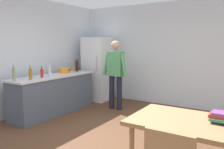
# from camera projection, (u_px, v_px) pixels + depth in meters

# --- Properties ---
(ground_plane) EXTENTS (14.00, 14.00, 0.00)m
(ground_plane) POSITION_uv_depth(u_px,v_px,m) (106.00, 145.00, 3.67)
(ground_plane) COLOR brown
(wall_back) EXTENTS (6.40, 0.12, 2.70)m
(wall_back) POSITION_uv_depth(u_px,v_px,m) (169.00, 54.00, 6.00)
(wall_back) COLOR silver
(wall_back) RESTS_ON ground_plane
(wall_left) EXTENTS (0.12, 5.60, 2.70)m
(wall_left) POSITION_uv_depth(u_px,v_px,m) (13.00, 56.00, 5.04)
(wall_left) COLOR silver
(wall_left) RESTS_ON ground_plane
(kitchen_counter) EXTENTS (0.64, 2.20, 0.90)m
(kitchen_counter) POSITION_uv_depth(u_px,v_px,m) (54.00, 94.00, 5.34)
(kitchen_counter) COLOR #4C5666
(kitchen_counter) RESTS_ON ground_plane
(refrigerator) EXTENTS (0.70, 0.67, 1.80)m
(refrigerator) POSITION_uv_depth(u_px,v_px,m) (97.00, 69.00, 6.57)
(refrigerator) COLOR white
(refrigerator) RESTS_ON ground_plane
(person) EXTENTS (0.70, 0.22, 1.70)m
(person) POSITION_uv_depth(u_px,v_px,m) (115.00, 70.00, 5.59)
(person) COLOR #1E1E2D
(person) RESTS_ON ground_plane
(dining_table) EXTENTS (1.40, 0.90, 0.75)m
(dining_table) POSITION_uv_depth(u_px,v_px,m) (193.00, 128.00, 2.59)
(dining_table) COLOR #9E754C
(dining_table) RESTS_ON ground_plane
(cooking_pot) EXTENTS (0.40, 0.28, 0.12)m
(cooking_pot) POSITION_uv_depth(u_px,v_px,m) (64.00, 70.00, 5.71)
(cooking_pot) COLOR orange
(cooking_pot) RESTS_ON kitchen_counter
(utensil_jar) EXTENTS (0.11, 0.11, 0.32)m
(utensil_jar) POSITION_uv_depth(u_px,v_px,m) (74.00, 68.00, 6.11)
(utensil_jar) COLOR tan
(utensil_jar) RESTS_ON kitchen_counter
(bottle_sauce_red) EXTENTS (0.06, 0.06, 0.24)m
(bottle_sauce_red) POSITION_uv_depth(u_px,v_px,m) (42.00, 73.00, 4.89)
(bottle_sauce_red) COLOR #B22319
(bottle_sauce_red) RESTS_ON kitchen_counter
(bottle_water_clear) EXTENTS (0.07, 0.07, 0.30)m
(bottle_water_clear) POSITION_uv_depth(u_px,v_px,m) (50.00, 71.00, 4.94)
(bottle_water_clear) COLOR silver
(bottle_water_clear) RESTS_ON kitchen_counter
(bottle_oil_amber) EXTENTS (0.06, 0.06, 0.28)m
(bottle_oil_amber) POSITION_uv_depth(u_px,v_px,m) (30.00, 74.00, 4.63)
(bottle_oil_amber) COLOR #996619
(bottle_oil_amber) RESTS_ON kitchen_counter
(bottle_vinegar_tall) EXTENTS (0.06, 0.06, 0.32)m
(bottle_vinegar_tall) POSITION_uv_depth(u_px,v_px,m) (14.00, 74.00, 4.43)
(bottle_vinegar_tall) COLOR gray
(bottle_vinegar_tall) RESTS_ON kitchen_counter
(bottle_wine_dark) EXTENTS (0.08, 0.08, 0.34)m
(bottle_wine_dark) POSITION_uv_depth(u_px,v_px,m) (77.00, 66.00, 5.99)
(bottle_wine_dark) COLOR black
(bottle_wine_dark) RESTS_ON kitchen_counter
(book_stack) EXTENTS (0.27, 0.21, 0.12)m
(book_stack) POSITION_uv_depth(u_px,v_px,m) (222.00, 117.00, 2.51)
(book_stack) COLOR #284C8E
(book_stack) RESTS_ON dining_table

